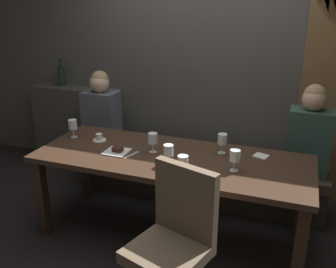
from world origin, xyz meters
TOP-DOWN VIEW (x-y plane):
  - ground at (0.00, 0.00)m, footprint 9.00×9.00m
  - back_wall_tiled at (0.00, 1.22)m, footprint 6.00×0.12m
  - back_counter at (-1.55, 1.04)m, footprint 1.10×0.28m
  - dining_table at (0.00, 0.00)m, footprint 2.20×0.84m
  - banquette_bench at (0.00, 0.70)m, footprint 2.50×0.44m
  - chair_near_side at (0.28, -0.72)m, footprint 0.55×0.55m
  - diner_redhead at (-1.03, 0.70)m, footprint 0.36×0.24m
  - diner_bearded at (1.03, 0.68)m, footprint 0.36×0.24m
  - wine_bottle_dark_red at (-1.75, 1.06)m, footprint 0.08×0.08m
  - wine_glass_near_right at (0.20, -0.32)m, footprint 0.08×0.08m
  - wine_glass_end_right at (0.04, -0.17)m, footprint 0.08×0.08m
  - wine_glass_end_left at (0.52, -0.09)m, footprint 0.08×0.08m
  - wine_glass_near_left at (-0.17, 0.03)m, footprint 0.08×0.08m
  - wine_glass_far_left at (0.37, 0.20)m, footprint 0.08×0.08m
  - wine_glass_far_right at (-0.98, 0.10)m, footprint 0.08×0.08m
  - espresso_cup at (-0.71, 0.10)m, footprint 0.12×0.12m
  - dessert_plate at (-0.44, -0.08)m, footprint 0.19×0.19m
  - fork_on_table at (-0.31, -0.09)m, footprint 0.06×0.17m
  - folded_napkin at (0.68, 0.24)m, footprint 0.14×0.13m

SIDE VIEW (x-z plane):
  - ground at x=0.00m, z-range 0.00..0.00m
  - banquette_bench at x=0.00m, z-range 0.00..0.45m
  - back_counter at x=-1.55m, z-range 0.00..0.95m
  - chair_near_side at x=0.28m, z-range 0.07..1.05m
  - dining_table at x=0.00m, z-range 0.28..1.02m
  - fork_on_table at x=-0.31m, z-range 0.74..0.75m
  - folded_napkin at x=0.68m, z-range 0.74..0.75m
  - dessert_plate at x=-0.44m, z-range 0.73..0.78m
  - espresso_cup at x=-0.71m, z-range 0.73..0.80m
  - diner_redhead at x=-1.03m, z-range 0.43..1.21m
  - diner_bearded at x=1.03m, z-range 0.43..1.24m
  - wine_glass_far_left at x=0.37m, z-range 0.77..0.93m
  - wine_glass_end_right at x=0.04m, z-range 0.77..0.93m
  - wine_glass_far_right at x=-0.98m, z-range 0.77..0.93m
  - wine_glass_near_right at x=0.20m, z-range 0.77..0.94m
  - wine_glass_end_left at x=0.52m, z-range 0.77..0.94m
  - wine_glass_near_left at x=-0.17m, z-range 0.77..0.94m
  - wine_bottle_dark_red at x=-1.75m, z-range 0.91..1.23m
  - back_wall_tiled at x=0.00m, z-range 0.00..3.00m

